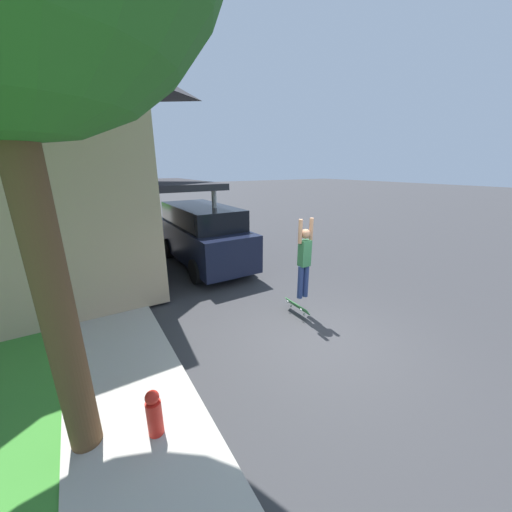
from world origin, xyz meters
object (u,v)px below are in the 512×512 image
Objects in this scene: skateboarder at (304,258)px; fire_hydrant at (154,413)px; suv_parked at (203,235)px; skateboard at (297,306)px; car_down_street at (132,215)px.

skateboarder reaches higher than fire_hydrant.
suv_parked reaches higher than fire_hydrant.
skateboard is at bearing 151.71° from skateboarder.
skateboarder reaches higher than car_down_street.
suv_parked is 1.19× the size of car_down_street.
skateboard is (0.48, -4.74, -0.91)m from suv_parked.
fire_hydrant is at bearing -158.03° from skateboarder.
fire_hydrant is (-3.27, -6.35, -0.71)m from suv_parked.
skateboarder is 2.36× the size of skateboard.
suv_parked is at bearing 96.94° from skateboarder.
skateboard is at bearing -84.22° from suv_parked.
skateboard is at bearing -84.24° from car_down_street.
suv_parked reaches higher than car_down_street.
fire_hydrant reaches higher than skateboard.
fire_hydrant is at bearing -98.57° from car_down_street.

